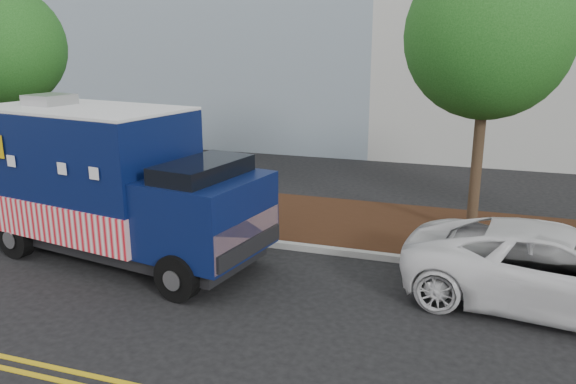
% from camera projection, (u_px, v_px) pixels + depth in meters
% --- Properties ---
extents(ground, '(120.00, 120.00, 0.00)m').
position_uv_depth(ground, '(178.00, 259.00, 12.58)').
color(ground, black).
rests_on(ground, ground).
extents(curb, '(120.00, 0.18, 0.15)m').
position_uv_depth(curb, '(206.00, 236.00, 13.84)').
color(curb, '#9E9E99').
rests_on(curb, ground).
extents(mulch_strip, '(120.00, 4.00, 0.15)m').
position_uv_depth(mulch_strip, '(240.00, 212.00, 15.76)').
color(mulch_strip, '#321C0E').
rests_on(mulch_strip, ground).
extents(centerline_near, '(120.00, 0.10, 0.01)m').
position_uv_depth(centerline_near, '(32.00, 363.00, 8.50)').
color(centerline_near, gold).
rests_on(centerline_near, ground).
extents(centerline_far, '(120.00, 0.10, 0.01)m').
position_uv_depth(centerline_far, '(20.00, 372.00, 8.28)').
color(centerline_far, gold).
rests_on(centerline_far, ground).
extents(tree_a, '(3.51, 3.51, 6.32)m').
position_uv_depth(tree_a, '(3.00, 47.00, 16.13)').
color(tree_a, '#38281C').
rests_on(tree_a, ground).
extents(tree_c, '(3.81, 3.81, 6.75)m').
position_uv_depth(tree_c, '(488.00, 36.00, 12.72)').
color(tree_c, '#38281C').
rests_on(tree_c, ground).
extents(sign_post, '(0.06, 0.06, 2.40)m').
position_uv_depth(sign_post, '(53.00, 172.00, 15.63)').
color(sign_post, '#473828').
rests_on(sign_post, ground).
extents(food_truck, '(7.08, 3.59, 3.56)m').
position_uv_depth(food_truck, '(108.00, 187.00, 12.40)').
color(food_truck, black).
rests_on(food_truck, ground).
extents(white_car, '(5.68, 3.15, 1.50)m').
position_uv_depth(white_car, '(558.00, 270.00, 10.07)').
color(white_car, white).
rests_on(white_car, ground).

